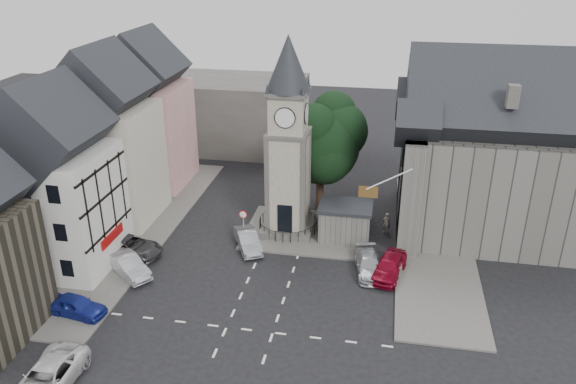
% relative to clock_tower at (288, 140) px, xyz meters
% --- Properties ---
extents(ground, '(120.00, 120.00, 0.00)m').
position_rel_clock_tower_xyz_m(ground, '(0.00, -7.99, -8.12)').
color(ground, black).
rests_on(ground, ground).
extents(pavement_west, '(6.00, 30.00, 0.14)m').
position_rel_clock_tower_xyz_m(pavement_west, '(-12.50, -1.99, -8.05)').
color(pavement_west, '#595651').
rests_on(pavement_west, ground).
extents(pavement_east, '(6.00, 26.00, 0.14)m').
position_rel_clock_tower_xyz_m(pavement_east, '(12.00, 0.01, -8.05)').
color(pavement_east, '#595651').
rests_on(pavement_east, ground).
extents(central_island, '(10.00, 8.00, 0.16)m').
position_rel_clock_tower_xyz_m(central_island, '(1.50, 0.01, -8.04)').
color(central_island, '#595651').
rests_on(central_island, ground).
extents(road_markings, '(20.00, 8.00, 0.01)m').
position_rel_clock_tower_xyz_m(road_markings, '(0.00, -13.49, -8.12)').
color(road_markings, silver).
rests_on(road_markings, ground).
extents(clock_tower, '(4.86, 4.86, 16.25)m').
position_rel_clock_tower_xyz_m(clock_tower, '(0.00, 0.00, 0.00)').
color(clock_tower, '#4C4944').
rests_on(clock_tower, ground).
extents(stone_shelter, '(4.30, 3.30, 3.08)m').
position_rel_clock_tower_xyz_m(stone_shelter, '(4.80, -0.49, -6.57)').
color(stone_shelter, '#5C5B55').
rests_on(stone_shelter, ground).
extents(town_tree, '(7.20, 7.20, 10.80)m').
position_rel_clock_tower_xyz_m(town_tree, '(2.00, 5.01, -1.15)').
color(town_tree, black).
rests_on(town_tree, ground).
extents(warning_sign_post, '(0.70, 0.19, 2.85)m').
position_rel_clock_tower_xyz_m(warning_sign_post, '(-3.20, -2.56, -6.09)').
color(warning_sign_post, black).
rests_on(warning_sign_post, ground).
extents(terrace_pink, '(8.10, 7.60, 12.80)m').
position_rel_clock_tower_xyz_m(terrace_pink, '(-15.50, 8.01, -1.54)').
color(terrace_pink, tan).
rests_on(terrace_pink, ground).
extents(terrace_cream, '(8.10, 7.60, 12.80)m').
position_rel_clock_tower_xyz_m(terrace_cream, '(-15.50, 0.01, -1.54)').
color(terrace_cream, beige).
rests_on(terrace_cream, ground).
extents(terrace_tudor, '(8.10, 7.60, 12.00)m').
position_rel_clock_tower_xyz_m(terrace_tudor, '(-15.50, -7.99, -1.93)').
color(terrace_tudor, silver).
rests_on(terrace_tudor, ground).
extents(backdrop_west, '(20.00, 10.00, 8.00)m').
position_rel_clock_tower_xyz_m(backdrop_west, '(-12.00, 20.01, -4.12)').
color(backdrop_west, '#4C4944').
rests_on(backdrop_west, ground).
extents(east_building, '(14.40, 11.40, 12.60)m').
position_rel_clock_tower_xyz_m(east_building, '(15.59, 3.01, -1.86)').
color(east_building, '#5C5B55').
rests_on(east_building, ground).
extents(east_boundary_wall, '(0.40, 16.00, 0.90)m').
position_rel_clock_tower_xyz_m(east_boundary_wall, '(9.20, 2.01, -7.67)').
color(east_boundary_wall, '#5C5B55').
rests_on(east_boundary_wall, ground).
extents(flagpole, '(3.68, 0.10, 2.74)m').
position_rel_clock_tower_xyz_m(flagpole, '(8.00, -3.99, -1.12)').
color(flagpole, white).
rests_on(flagpole, ground).
extents(car_west_blue, '(4.28, 2.23, 1.39)m').
position_rel_clock_tower_xyz_m(car_west_blue, '(-11.50, -13.99, -7.43)').
color(car_west_blue, navy).
rests_on(car_west_blue, ground).
extents(car_west_silver, '(4.54, 3.97, 1.48)m').
position_rel_clock_tower_xyz_m(car_west_silver, '(-10.30, -8.80, -7.38)').
color(car_west_silver, '#A7AAAF').
rests_on(car_west_silver, ground).
extents(car_west_grey, '(5.90, 3.74, 1.52)m').
position_rel_clock_tower_xyz_m(car_west_grey, '(-11.50, -6.12, -7.36)').
color(car_west_grey, '#323335').
rests_on(car_west_grey, ground).
extents(car_island_silver, '(3.32, 4.57, 1.43)m').
position_rel_clock_tower_xyz_m(car_island_silver, '(-2.62, -3.49, -7.40)').
color(car_island_silver, '#9B9EA4').
rests_on(car_island_silver, ground).
extents(car_island_east, '(2.68, 4.83, 1.32)m').
position_rel_clock_tower_xyz_m(car_island_east, '(7.00, -5.32, -7.46)').
color(car_island_east, '#ABAEB4').
rests_on(car_island_east, ground).
extents(car_east_red, '(2.91, 4.92, 1.57)m').
position_rel_clock_tower_xyz_m(car_east_red, '(8.50, -5.51, -7.34)').
color(car_east_red, maroon).
rests_on(car_east_red, ground).
extents(van_sw_white, '(2.64, 5.60, 1.55)m').
position_rel_clock_tower_xyz_m(van_sw_white, '(-9.50, -20.51, -7.35)').
color(van_sw_white, silver).
rests_on(van_sw_white, ground).
extents(pedestrian, '(0.74, 0.57, 1.79)m').
position_rel_clock_tower_xyz_m(pedestrian, '(8.13, 1.27, -7.22)').
color(pedestrian, '#B7A798').
rests_on(pedestrian, ground).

